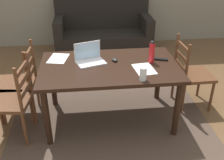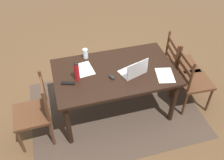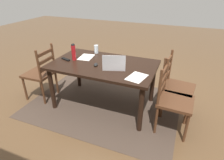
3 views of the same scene
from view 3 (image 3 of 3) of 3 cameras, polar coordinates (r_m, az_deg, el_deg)
name	(u,v)px [view 3 (image 3 of 3)]	position (r m, az deg, el deg)	size (l,w,h in m)	color
ground_plane	(104,104)	(3.25, -2.36, -7.13)	(14.00, 14.00, 0.00)	brown
area_rug	(104,104)	(3.25, -2.36, -7.09)	(2.41, 1.76, 0.01)	#47382D
dining_table	(103,69)	(2.93, -2.60, 3.35)	(1.59, 0.95, 0.74)	black
chair_left_near	(176,87)	(2.97, 18.57, -1.89)	(0.49, 0.49, 0.95)	#56331E
chair_left_far	(173,100)	(2.63, 17.78, -5.75)	(0.46, 0.46, 0.95)	#56331E
chair_right_far	(41,73)	(3.43, -20.60, 1.87)	(0.45, 0.45, 0.95)	#56331E
laptop	(114,65)	(2.69, 0.62, 4.44)	(0.37, 0.31, 0.23)	silver
water_bottle	(74,51)	(3.05, -11.50, 8.40)	(0.06, 0.06, 0.27)	red
drinking_glass	(96,49)	(3.32, -4.76, 9.22)	(0.07, 0.07, 0.14)	silver
computer_mouse	(96,65)	(2.82, -4.92, 4.64)	(0.06, 0.10, 0.03)	black
tv_remote	(66,59)	(3.12, -13.75, 6.10)	(0.04, 0.17, 0.02)	black
paper_stack_left	(86,57)	(3.17, -7.77, 6.83)	(0.21, 0.30, 0.00)	white
paper_stack_right	(137,77)	(2.49, 7.46, 0.84)	(0.21, 0.30, 0.00)	white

